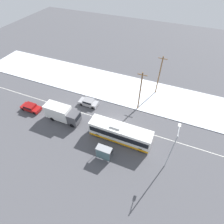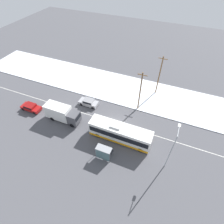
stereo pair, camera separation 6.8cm
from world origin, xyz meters
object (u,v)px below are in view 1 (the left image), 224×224
object	(u,v)px
pedestrian_at_stop	(111,150)
sedan_car	(89,102)
utility_pole_roadside	(140,91)
bus_shelter	(103,152)
utility_pole_snowlot	(159,75)
streetlamp	(173,146)
box_truck	(62,113)
city_bus	(120,133)
parked_car_near_truck	(31,107)

from	to	relation	value
pedestrian_at_stop	sedan_car	bearing A→B (deg)	134.59
sedan_car	utility_pole_roadside	size ratio (longest dim) A/B	0.46
bus_shelter	utility_pole_snowlot	world-z (taller)	utility_pole_snowlot
pedestrian_at_stop	streetlamp	world-z (taller)	streetlamp
pedestrian_at_stop	bus_shelter	size ratio (longest dim) A/B	0.73
box_truck	utility_pole_snowlot	xyz separation A→B (m)	(14.88, 15.19, 2.91)
streetlamp	city_bus	bearing A→B (deg)	168.18
sedan_car	city_bus	bearing A→B (deg)	148.07
box_truck	parked_car_near_truck	xyz separation A→B (m)	(-7.64, -0.24, -1.04)
sedan_car	pedestrian_at_stop	size ratio (longest dim) A/B	2.25
utility_pole_roadside	utility_pole_snowlot	size ratio (longest dim) A/B	0.97
city_bus	parked_car_near_truck	world-z (taller)	city_bus
city_bus	bus_shelter	xyz separation A→B (m)	(-1.10, -4.57, -0.01)
bus_shelter	sedan_car	bearing A→B (deg)	128.29
parked_car_near_truck	bus_shelter	xyz separation A→B (m)	(18.45, -4.48, 0.92)
pedestrian_at_stop	utility_pole_roadside	size ratio (longest dim) A/B	0.21
box_truck	utility_pole_roadside	world-z (taller)	utility_pole_roadside
sedan_car	parked_car_near_truck	bearing A→B (deg)	29.75
parked_car_near_truck	utility_pole_roadside	bearing A→B (deg)	23.50
sedan_car	utility_pole_roadside	xyz separation A→B (m)	(9.97, 2.93, 3.77)
bus_shelter	utility_pole_roadside	xyz separation A→B (m)	(1.80, 13.28, 2.89)
parked_car_near_truck	streetlamp	xyz separation A→B (m)	(27.89, -1.65, 4.13)
sedan_car	parked_car_near_truck	world-z (taller)	sedan_car
city_bus	streetlamp	size ratio (longest dim) A/B	1.39
streetlamp	utility_pole_roadside	size ratio (longest dim) A/B	0.89
parked_car_near_truck	pedestrian_at_stop	world-z (taller)	pedestrian_at_stop
city_bus	box_truck	world-z (taller)	city_bus
streetlamp	utility_pole_snowlot	distance (m)	17.91
streetlamp	utility_pole_roadside	world-z (taller)	utility_pole_roadside
parked_car_near_truck	utility_pole_snowlot	bearing A→B (deg)	34.42
sedan_car	utility_pole_roadside	bearing A→B (deg)	-163.63
bus_shelter	city_bus	bearing A→B (deg)	76.46
pedestrian_at_stop	utility_pole_snowlot	world-z (taller)	utility_pole_snowlot
utility_pole_roadside	pedestrian_at_stop	bearing A→B (deg)	-94.30
box_truck	bus_shelter	bearing A→B (deg)	-23.58
utility_pole_roadside	parked_car_near_truck	bearing A→B (deg)	-156.50
pedestrian_at_stop	bus_shelter	xyz separation A→B (m)	(-0.89, -1.16, 0.56)
bus_shelter	box_truck	bearing A→B (deg)	156.42
city_bus	parked_car_near_truck	size ratio (longest dim) A/B	2.63
box_truck	pedestrian_at_stop	distance (m)	12.24
utility_pole_snowlot	box_truck	bearing A→B (deg)	-134.40
parked_car_near_truck	utility_pole_snowlot	distance (m)	27.58
city_bus	pedestrian_at_stop	xyz separation A→B (m)	(-0.21, -3.41, -0.57)
streetlamp	utility_pole_snowlot	world-z (taller)	utility_pole_snowlot
city_bus	box_truck	xyz separation A→B (m)	(-11.91, 0.15, 0.12)
parked_car_near_truck	streetlamp	bearing A→B (deg)	-3.39
pedestrian_at_stop	utility_pole_snowlot	bearing A→B (deg)	80.36
bus_shelter	utility_pole_roadside	world-z (taller)	utility_pole_roadside
utility_pole_roadside	box_truck	bearing A→B (deg)	-145.80
sedan_car	streetlamp	world-z (taller)	streetlamp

